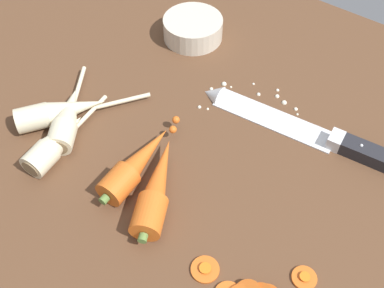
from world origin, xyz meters
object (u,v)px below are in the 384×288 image
(chefs_knife, at_px, (299,128))
(prep_bowl, at_px, (193,28))
(parsnip_mid_right, at_px, (57,142))
(carrot_slice_stray_near, at_px, (205,269))
(whole_carrot, at_px, (136,164))
(parsnip_mid_left, at_px, (61,111))
(parsnip_front, at_px, (67,118))
(whole_carrot_second, at_px, (157,188))
(carrot_slice_stray_mid, at_px, (304,277))

(chefs_knife, xyz_separation_m, prep_bowl, (-0.27, 0.09, 0.01))
(parsnip_mid_right, relative_size, carrot_slice_stray_near, 4.89)
(whole_carrot, distance_m, parsnip_mid_left, 0.16)
(parsnip_front, bearing_deg, chefs_knife, 34.83)
(prep_bowl, bearing_deg, parsnip_front, -95.06)
(chefs_knife, bearing_deg, parsnip_mid_right, -137.57)
(parsnip_mid_left, bearing_deg, parsnip_front, -12.93)
(whole_carrot_second, distance_m, parsnip_mid_left, 0.21)
(chefs_knife, height_order, whole_carrot_second, whole_carrot_second)
(prep_bowl, bearing_deg, carrot_slice_stray_near, -51.96)
(chefs_knife, bearing_deg, parsnip_front, -145.17)
(whole_carrot, distance_m, parsnip_front, 0.15)
(parsnip_front, bearing_deg, carrot_slice_stray_mid, -0.80)
(chefs_knife, xyz_separation_m, whole_carrot_second, (-0.10, -0.23, 0.01))
(parsnip_mid_right, height_order, prep_bowl, same)
(parsnip_mid_left, relative_size, carrot_slice_stray_near, 5.14)
(parsnip_mid_left, height_order, prep_bowl, same)
(parsnip_front, height_order, parsnip_mid_left, same)
(chefs_knife, bearing_deg, prep_bowl, 161.82)
(parsnip_mid_right, height_order, carrot_slice_stray_near, parsnip_mid_right)
(parsnip_front, bearing_deg, parsnip_mid_left, 167.07)
(whole_carrot_second, xyz_separation_m, carrot_slice_stray_near, (0.12, -0.05, -0.02))
(carrot_slice_stray_mid, bearing_deg, parsnip_front, 179.20)
(parsnip_mid_left, relative_size, carrot_slice_stray_mid, 5.90)
(carrot_slice_stray_near, bearing_deg, parsnip_mid_left, 167.44)
(parsnip_mid_left, height_order, parsnip_mid_right, same)
(carrot_slice_stray_near, distance_m, prep_bowl, 0.46)
(chefs_knife, height_order, parsnip_front, parsnip_front)
(chefs_knife, xyz_separation_m, carrot_slice_stray_mid, (0.12, -0.21, -0.00))
(whole_carrot_second, relative_size, parsnip_front, 1.07)
(parsnip_mid_right, distance_m, carrot_slice_stray_near, 0.29)
(prep_bowl, bearing_deg, whole_carrot_second, -61.85)
(parsnip_mid_left, distance_m, prep_bowl, 0.29)
(chefs_knife, xyz_separation_m, carrot_slice_stray_near, (0.01, -0.28, -0.00))
(parsnip_front, distance_m, carrot_slice_stray_near, 0.32)
(whole_carrot, height_order, parsnip_front, whole_carrot)
(whole_carrot_second, relative_size, parsnip_mid_right, 1.00)
(whole_carrot_second, xyz_separation_m, parsnip_mid_left, (-0.21, 0.02, -0.00))
(chefs_knife, xyz_separation_m, parsnip_front, (-0.30, -0.21, 0.01))
(whole_carrot_second, xyz_separation_m, carrot_slice_stray_mid, (0.22, 0.01, -0.02))
(carrot_slice_stray_mid, bearing_deg, carrot_slice_stray_near, -148.99)
(whole_carrot, distance_m, whole_carrot_second, 0.05)
(chefs_knife, bearing_deg, whole_carrot_second, -114.32)
(parsnip_mid_left, xyz_separation_m, carrot_slice_stray_near, (0.33, -0.07, -0.02))
(parsnip_front, xyz_separation_m, parsnip_mid_left, (-0.02, 0.00, -0.00))
(chefs_knife, xyz_separation_m, parsnip_mid_right, (-0.27, -0.25, 0.01))
(chefs_knife, relative_size, parsnip_front, 2.09)
(carrot_slice_stray_mid, bearing_deg, parsnip_mid_right, -174.51)
(chefs_knife, height_order, prep_bowl, prep_bowl)
(whole_carrot, distance_m, carrot_slice_stray_near, 0.18)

